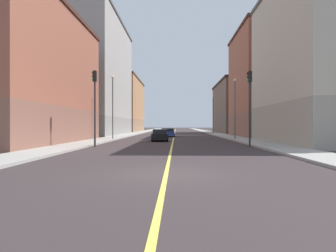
{
  "coord_description": "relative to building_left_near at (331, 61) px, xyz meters",
  "views": [
    {
      "loc": [
        0.38,
        -10.47,
        1.82
      ],
      "look_at": [
        -1.19,
        42.95,
        1.65
      ],
      "focal_mm": 30.24,
      "sensor_mm": 36.0,
      "label": 1
    }
  ],
  "objects": [
    {
      "name": "street_lamp_left_near",
      "position": [
        -7.95,
        6.4,
        -3.47
      ],
      "size": [
        0.36,
        0.36,
        7.28
      ],
      "color": "#4C4C51",
      "rests_on": "ground"
    },
    {
      "name": "lane_center_stripe",
      "position": [
        -15.4,
        31.6,
        -8.01
      ],
      "size": [
        0.16,
        154.0,
        0.01
      ],
      "primitive_type": "cube",
      "color": "#E5D14C",
      "rests_on": "ground"
    },
    {
      "name": "traffic_light_left_near",
      "position": [
        -8.97,
        -4.36,
        -3.98
      ],
      "size": [
        0.4,
        0.32,
        6.26
      ],
      "color": "#2D2D2D",
      "rests_on": "ground"
    },
    {
      "name": "traffic_light_right_near",
      "position": [
        -21.86,
        -4.36,
        -3.92
      ],
      "size": [
        0.4,
        0.32,
        6.37
      ],
      "color": "#2D2D2D",
      "rests_on": "ground"
    },
    {
      "name": "street_lamp_left_far",
      "position": [
        -7.95,
        26.6,
        -3.39
      ],
      "size": [
        0.36,
        0.36,
        7.44
      ],
      "color": "#4C4C51",
      "rests_on": "ground"
    },
    {
      "name": "sidewalk_left",
      "position": [
        -7.05,
        31.6,
        -7.94
      ],
      "size": [
        3.01,
        168.0,
        0.15
      ],
      "primitive_type": "cube",
      "color": "#9E9B93",
      "rests_on": "ground"
    },
    {
      "name": "building_right_corner",
      "position": [
        -30.8,
        -0.84,
        -1.37
      ],
      "size": [
        11.39,
        20.17,
        13.28
      ],
      "color": "brown",
      "rests_on": "ground"
    },
    {
      "name": "car_blue",
      "position": [
        -16.25,
        16.51,
        -7.38
      ],
      "size": [
        2.01,
        4.46,
        1.3
      ],
      "color": "#23389E",
      "rests_on": "ground"
    },
    {
      "name": "sidewalk_right",
      "position": [
        -23.75,
        31.6,
        -7.94
      ],
      "size": [
        3.01,
        168.0,
        0.15
      ],
      "primitive_type": "cube",
      "color": "#9E9B93",
      "rests_on": "ground"
    },
    {
      "name": "building_right_midblock",
      "position": [
        -30.8,
        24.4,
        2.6
      ],
      "size": [
        11.39,
        24.48,
        21.22
      ],
      "color": "gray",
      "rests_on": "ground"
    },
    {
      "name": "building_left_near",
      "position": [
        0.0,
        0.0,
        0.0
      ],
      "size": [
        11.39,
        16.29,
        16.02
      ],
      "color": "#9D9688",
      "rests_on": "ground"
    },
    {
      "name": "ground_plane",
      "position": [
        -15.4,
        -17.4,
        -8.02
      ],
      "size": [
        400.0,
        400.0,
        0.0
      ],
      "primitive_type": "plane",
      "color": "#352C2D",
      "rests_on": "ground"
    },
    {
      "name": "building_left_far",
      "position": [
        0.0,
        36.27,
        -2.29
      ],
      "size": [
        11.39,
        20.16,
        11.44
      ],
      "color": "brown",
      "rests_on": "ground"
    },
    {
      "name": "car_yellow",
      "position": [
        -16.72,
        22.8,
        -7.38
      ],
      "size": [
        1.85,
        4.1,
        1.28
      ],
      "color": "gold",
      "rests_on": "ground"
    },
    {
      "name": "building_right_distant",
      "position": [
        -30.8,
        49.96,
        -0.75
      ],
      "size": [
        11.39,
        23.51,
        14.52
      ],
      "color": "#8F6B4F",
      "rests_on": "ground"
    },
    {
      "name": "building_left_mid",
      "position": [
        -0.0,
        16.59,
        0.24
      ],
      "size": [
        11.39,
        14.52,
        16.5
      ],
      "color": "brown",
      "rests_on": "ground"
    },
    {
      "name": "street_lamp_right_near",
      "position": [
        -22.85,
        6.7,
        -3.21
      ],
      "size": [
        0.36,
        0.36,
        7.77
      ],
      "color": "#4C4C51",
      "rests_on": "ground"
    },
    {
      "name": "car_black",
      "position": [
        -16.88,
        4.4,
        -7.37
      ],
      "size": [
        1.92,
        4.0,
        1.34
      ],
      "color": "black",
      "rests_on": "ground"
    }
  ]
}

